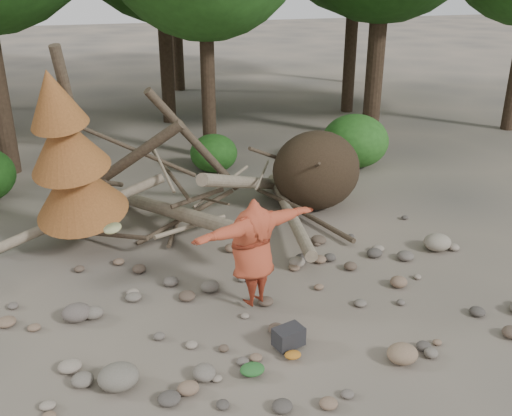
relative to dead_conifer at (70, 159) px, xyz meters
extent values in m
plane|color=#514C44|center=(3.12, -3.37, -2.11)|extent=(120.00, 120.00, 0.00)
ellipsoid|color=#332619|center=(5.72, 0.93, -1.12)|extent=(2.20, 1.87, 1.98)
cylinder|color=gray|center=(2.12, 0.33, -1.56)|extent=(2.61, 5.11, 1.08)
cylinder|color=gray|center=(3.92, 0.83, -1.21)|extent=(3.18, 3.71, 1.90)
cylinder|color=brown|center=(0.92, 1.23, -0.71)|extent=(3.08, 1.91, 2.49)
cylinder|color=gray|center=(4.72, 0.13, -1.76)|extent=(1.13, 4.98, 0.43)
cylinder|color=brown|center=(2.82, 1.43, -0.31)|extent=(2.39, 1.03, 2.89)
cylinder|color=gray|center=(0.12, 0.63, -1.41)|extent=(3.71, 0.86, 1.20)
cylinder|color=#4C3F30|center=(0.62, 0.13, -1.81)|extent=(1.52, 1.70, 0.49)
cylinder|color=gray|center=(3.32, 1.03, -1.31)|extent=(1.57, 0.85, 0.69)
cylinder|color=#4C3F30|center=(4.92, 1.53, -0.91)|extent=(1.92, 1.25, 1.10)
cylinder|color=gray|center=(1.92, 0.83, -0.61)|extent=(0.37, 1.42, 0.85)
cylinder|color=#4C3F30|center=(5.32, -0.17, -1.96)|extent=(0.79, 2.54, 0.12)
cylinder|color=gray|center=(2.32, -0.27, -1.66)|extent=(1.78, 1.11, 0.29)
cylinder|color=#4C3F30|center=(0.22, 0.43, 0.09)|extent=(0.67, 1.13, 4.35)
cone|color=brown|center=(0.06, 0.12, -0.61)|extent=(2.06, 2.13, 1.86)
cone|color=brown|center=(-0.05, -0.09, 0.39)|extent=(1.71, 1.78, 1.65)
cone|color=brown|center=(-0.14, -0.28, 1.29)|extent=(1.23, 1.30, 1.41)
cylinder|color=#38281C|center=(4.12, 5.83, 1.46)|extent=(0.44, 0.44, 7.14)
cylinder|color=#38281C|center=(3.62, 10.83, 2.16)|extent=(0.52, 0.52, 8.54)
cylinder|color=#38281C|center=(11.12, 10.43, 1.95)|extent=(0.50, 0.50, 8.12)
cylinder|color=#38281C|center=(14.12, 16.63, 1.81)|extent=(0.46, 0.46, 7.84)
ellipsoid|color=#225719|center=(3.92, 4.43, -1.55)|extent=(1.40, 1.40, 1.12)
ellipsoid|color=#2A6720|center=(8.12, 3.63, -1.31)|extent=(2.00, 2.00, 1.60)
imported|color=#AA4026|center=(2.89, -3.00, -1.03)|extent=(2.54, 1.38, 2.00)
cylinder|color=#9C9B62|center=(0.58, -3.47, -0.06)|extent=(0.34, 0.35, 0.12)
cube|color=black|center=(3.07, -4.36, -1.96)|extent=(0.53, 0.42, 0.31)
ellipsoid|color=#245A25|center=(2.32, -4.85, -2.04)|extent=(0.37, 0.31, 0.14)
ellipsoid|color=#A2611B|center=(3.03, -4.67, -2.06)|extent=(0.26, 0.22, 0.10)
ellipsoid|color=#6A6458|center=(0.41, -4.51, -1.93)|extent=(0.60, 0.54, 0.36)
ellipsoid|color=#826951|center=(4.62, -5.20, -1.97)|extent=(0.49, 0.44, 0.29)
ellipsoid|color=gray|center=(7.31, -2.05, -1.93)|extent=(0.60, 0.54, 0.36)
ellipsoid|color=#5D544F|center=(-0.14, -2.55, -1.96)|extent=(0.50, 0.45, 0.30)
camera|label=1|loc=(0.37, -11.41, 3.48)|focal=40.00mm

